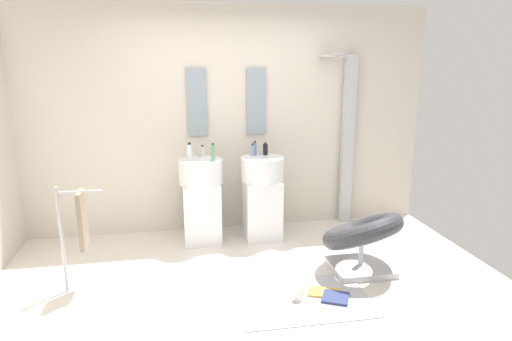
% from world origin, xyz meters
% --- Properties ---
extents(ground_plane, '(4.80, 3.60, 0.04)m').
position_xyz_m(ground_plane, '(0.00, 0.00, -0.02)').
color(ground_plane, silver).
extents(rear_partition, '(4.80, 0.10, 2.60)m').
position_xyz_m(rear_partition, '(0.00, 1.65, 1.30)').
color(rear_partition, beige).
rests_on(rear_partition, ground_plane).
extents(pedestal_sink_left, '(0.48, 0.48, 1.04)m').
position_xyz_m(pedestal_sink_left, '(-0.34, 1.20, 0.50)').
color(pedestal_sink_left, white).
rests_on(pedestal_sink_left, ground_plane).
extents(pedestal_sink_right, '(0.48, 0.48, 1.04)m').
position_xyz_m(pedestal_sink_right, '(0.34, 1.20, 0.50)').
color(pedestal_sink_right, white).
rests_on(pedestal_sink_right, ground_plane).
extents(vanity_mirror_left, '(0.22, 0.03, 0.75)m').
position_xyz_m(vanity_mirror_left, '(-0.34, 1.58, 1.52)').
color(vanity_mirror_left, '#8C9EA8').
extents(vanity_mirror_right, '(0.22, 0.03, 0.75)m').
position_xyz_m(vanity_mirror_right, '(0.34, 1.58, 1.52)').
color(vanity_mirror_right, '#8C9EA8').
extents(shower_column, '(0.49, 0.24, 2.05)m').
position_xyz_m(shower_column, '(1.45, 1.53, 1.08)').
color(shower_column, '#B7BABF').
rests_on(shower_column, ground_plane).
extents(lounge_chair, '(1.08, 1.08, 0.65)m').
position_xyz_m(lounge_chair, '(1.11, 0.20, 0.35)').
color(lounge_chair, '#B7BABF').
rests_on(lounge_chair, ground_plane).
extents(towel_rack, '(0.37, 0.22, 0.95)m').
position_xyz_m(towel_rack, '(-1.43, 0.28, 0.63)').
color(towel_rack, '#B7BABF').
rests_on(towel_rack, ground_plane).
extents(area_rug, '(1.11, 0.76, 0.01)m').
position_xyz_m(area_rug, '(0.41, -0.23, 0.01)').
color(area_rug, '#B2B2B7').
rests_on(area_rug, ground_plane).
extents(magazine_navy, '(0.29, 0.29, 0.02)m').
position_xyz_m(magazine_navy, '(0.68, -0.28, 0.02)').
color(magazine_navy, navy).
rests_on(magazine_navy, area_rug).
extents(magazine_ochre, '(0.32, 0.26, 0.02)m').
position_xyz_m(magazine_ochre, '(0.62, -0.18, 0.02)').
color(magazine_ochre, gold).
rests_on(magazine_ochre, area_rug).
extents(coffee_mug, '(0.08, 0.08, 0.11)m').
position_xyz_m(coffee_mug, '(0.37, -0.24, 0.06)').
color(coffee_mug, white).
rests_on(coffee_mug, area_rug).
extents(soap_bottle_clear, '(0.05, 0.05, 0.19)m').
position_xyz_m(soap_bottle_clear, '(-0.45, 1.19, 1.03)').
color(soap_bottle_clear, silver).
rests_on(soap_bottle_clear, pedestal_sink_left).
extents(soap_bottle_blue, '(0.04, 0.04, 0.17)m').
position_xyz_m(soap_bottle_blue, '(0.28, 1.31, 1.01)').
color(soap_bottle_blue, '#4C72B7').
rests_on(soap_bottle_blue, pedestal_sink_right).
extents(soap_bottle_green, '(0.04, 0.04, 0.20)m').
position_xyz_m(soap_bottle_green, '(-0.21, 1.09, 1.03)').
color(soap_bottle_green, '#59996B').
rests_on(soap_bottle_green, pedestal_sink_left).
extents(soap_bottle_grey, '(0.06, 0.06, 0.13)m').
position_xyz_m(soap_bottle_grey, '(0.26, 1.33, 1.00)').
color(soap_bottle_grey, '#99999E').
rests_on(soap_bottle_grey, pedestal_sink_right).
extents(soap_bottle_white, '(0.04, 0.04, 0.13)m').
position_xyz_m(soap_bottle_white, '(-0.31, 1.37, 1.00)').
color(soap_bottle_white, white).
rests_on(soap_bottle_white, pedestal_sink_left).
extents(soap_bottle_black, '(0.05, 0.05, 0.14)m').
position_xyz_m(soap_bottle_black, '(0.40, 1.33, 1.00)').
color(soap_bottle_black, black).
rests_on(soap_bottle_black, pedestal_sink_right).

